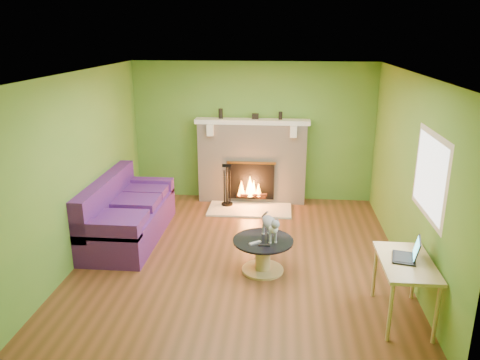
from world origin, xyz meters
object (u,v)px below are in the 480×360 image
object	(u,v)px
coffee_table	(263,253)
sofa	(125,215)
desk	(406,268)
cat	(270,226)

from	to	relation	value
coffee_table	sofa	bearing A→B (deg)	157.84
sofa	desk	bearing A→B (deg)	-25.83
sofa	coffee_table	distance (m)	2.37
sofa	cat	bearing A→B (deg)	-20.36
sofa	coffee_table	bearing A→B (deg)	-22.16
sofa	cat	size ratio (longest dim) A/B	3.62
coffee_table	desk	world-z (taller)	desk
sofa	desk	world-z (taller)	sofa
desk	sofa	bearing A→B (deg)	154.17
sofa	desk	size ratio (longest dim) A/B	2.22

